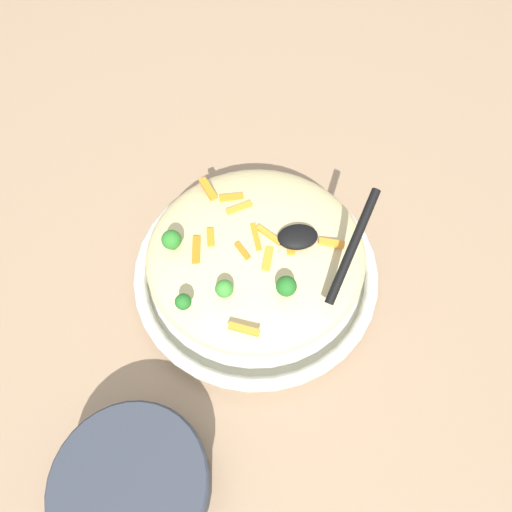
% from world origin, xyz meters
% --- Properties ---
extents(ground_plane, '(2.40, 2.40, 0.00)m').
position_xyz_m(ground_plane, '(0.00, 0.00, 0.00)').
color(ground_plane, '#9E7F60').
extents(serving_bowl, '(0.38, 0.38, 0.05)m').
position_xyz_m(serving_bowl, '(0.00, 0.00, 0.03)').
color(serving_bowl, silver).
rests_on(serving_bowl, ground_plane).
extents(pasta_mound, '(0.32, 0.31, 0.09)m').
position_xyz_m(pasta_mound, '(0.00, 0.00, 0.08)').
color(pasta_mound, '#DBC689').
rests_on(pasta_mound, serving_bowl).
extents(carrot_piece_0, '(0.02, 0.04, 0.01)m').
position_xyz_m(carrot_piece_0, '(-0.06, 0.10, 0.12)').
color(carrot_piece_0, orange).
rests_on(carrot_piece_0, pasta_mound).
extents(carrot_piece_1, '(0.02, 0.04, 0.01)m').
position_xyz_m(carrot_piece_1, '(0.01, -0.03, 0.13)').
color(carrot_piece_1, orange).
rests_on(carrot_piece_1, pasta_mound).
extents(carrot_piece_2, '(0.03, 0.01, 0.01)m').
position_xyz_m(carrot_piece_2, '(-0.03, 0.08, 0.12)').
color(carrot_piece_2, orange).
rests_on(carrot_piece_2, pasta_mound).
extents(carrot_piece_3, '(0.03, 0.04, 0.01)m').
position_xyz_m(carrot_piece_3, '(0.02, 0.00, 0.13)').
color(carrot_piece_3, orange).
rests_on(carrot_piece_3, pasta_mound).
extents(carrot_piece_4, '(0.01, 0.04, 0.01)m').
position_xyz_m(carrot_piece_4, '(-0.00, 0.00, 0.13)').
color(carrot_piece_4, orange).
rests_on(carrot_piece_4, pasta_mound).
extents(carrot_piece_5, '(0.04, 0.02, 0.01)m').
position_xyz_m(carrot_piece_5, '(-0.03, -0.13, 0.12)').
color(carrot_piece_5, orange).
rests_on(carrot_piece_5, pasta_mound).
extents(carrot_piece_6, '(0.02, 0.04, 0.01)m').
position_xyz_m(carrot_piece_6, '(-0.08, -0.01, 0.12)').
color(carrot_piece_6, orange).
rests_on(carrot_piece_6, pasta_mound).
extents(carrot_piece_7, '(0.02, 0.03, 0.01)m').
position_xyz_m(carrot_piece_7, '(-0.02, -0.02, 0.13)').
color(carrot_piece_7, orange).
rests_on(carrot_piece_7, pasta_mound).
extents(carrot_piece_8, '(0.04, 0.02, 0.01)m').
position_xyz_m(carrot_piece_8, '(-0.02, 0.05, 0.13)').
color(carrot_piece_8, orange).
rests_on(carrot_piece_8, pasta_mound).
extents(carrot_piece_9, '(0.04, 0.02, 0.01)m').
position_xyz_m(carrot_piece_9, '(0.10, -0.02, 0.12)').
color(carrot_piece_9, orange).
rests_on(carrot_piece_9, pasta_mound).
extents(carrot_piece_10, '(0.01, 0.03, 0.01)m').
position_xyz_m(carrot_piece_10, '(0.04, -0.02, 0.13)').
color(carrot_piece_10, orange).
rests_on(carrot_piece_10, pasta_mound).
extents(carrot_piece_11, '(0.01, 0.03, 0.01)m').
position_xyz_m(carrot_piece_11, '(-0.06, 0.01, 0.13)').
color(carrot_piece_11, orange).
rests_on(carrot_piece_11, pasta_mound).
extents(broccoli_floret_0, '(0.03, 0.03, 0.03)m').
position_xyz_m(broccoli_floret_0, '(-0.11, 0.01, 0.14)').
color(broccoli_floret_0, '#296820').
rests_on(broccoli_floret_0, pasta_mound).
extents(broccoli_floret_1, '(0.02, 0.02, 0.03)m').
position_xyz_m(broccoli_floret_1, '(-0.05, -0.08, 0.14)').
color(broccoli_floret_1, '#377928').
rests_on(broccoli_floret_1, pasta_mound).
extents(broccoli_floret_2, '(0.03, 0.03, 0.03)m').
position_xyz_m(broccoli_floret_2, '(0.03, -0.09, 0.14)').
color(broccoli_floret_2, '#205B1C').
rests_on(broccoli_floret_2, pasta_mound).
extents(broccoli_floret_3, '(0.02, 0.02, 0.03)m').
position_xyz_m(broccoli_floret_3, '(-0.10, -0.09, 0.14)').
color(broccoli_floret_3, '#205B1C').
rests_on(broccoli_floret_3, pasta_mound).
extents(serving_spoon, '(0.14, 0.13, 0.07)m').
position_xyz_m(serving_spoon, '(0.08, -0.02, 0.15)').
color(serving_spoon, black).
rests_on(serving_spoon, pasta_mound).
extents(companion_bowl, '(0.19, 0.19, 0.08)m').
position_xyz_m(companion_bowl, '(-0.19, -0.28, 0.05)').
color(companion_bowl, '#333842').
rests_on(companion_bowl, ground_plane).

